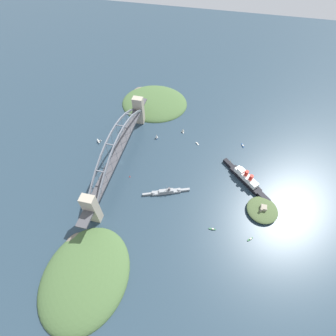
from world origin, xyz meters
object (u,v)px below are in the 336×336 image
(harbor_arch_bridge, at_px, (119,150))
(small_boat_1, at_px, (243,145))
(small_boat_4, at_px, (157,136))
(naval_cruiser, at_px, (167,192))
(ocean_liner, at_px, (246,179))
(small_boat_5, at_px, (183,130))
(channel_marker_buoy, at_px, (130,176))
(seaplane_taxiing_near_bridge, at_px, (99,141))
(fort_island_mid_harbor, at_px, (262,210))
(small_boat_3, at_px, (250,239))
(small_boat_0, at_px, (197,144))
(small_boat_2, at_px, (212,229))

(harbor_arch_bridge, relative_size, small_boat_1, 26.14)
(small_boat_4, bearing_deg, naval_cruiser, 22.18)
(ocean_liner, distance_m, small_boat_5, 146.52)
(channel_marker_buoy, bearing_deg, seaplane_taxiing_near_bridge, -128.17)
(naval_cruiser, relative_size, small_boat_5, 8.27)
(fort_island_mid_harbor, distance_m, small_boat_3, 49.33)
(fort_island_mid_harbor, height_order, small_boat_4, fort_island_mid_harbor)
(naval_cruiser, relative_size, small_boat_3, 9.37)
(naval_cruiser, distance_m, small_boat_4, 118.95)
(harbor_arch_bridge, distance_m, small_boat_3, 233.40)
(fort_island_mid_harbor, bearing_deg, small_boat_5, -133.80)
(ocean_liner, bearing_deg, small_boat_4, -110.68)
(seaplane_taxiing_near_bridge, bearing_deg, small_boat_0, 101.65)
(small_boat_2, bearing_deg, fort_island_mid_harbor, 123.67)
(small_boat_0, xyz_separation_m, small_boat_4, (2.65, -74.44, 3.89))
(harbor_arch_bridge, height_order, ocean_liner, harbor_arch_bridge)
(naval_cruiser, relative_size, channel_marker_buoy, 25.12)
(fort_island_mid_harbor, xyz_separation_m, small_boat_0, (-112.47, -111.80, -3.49))
(small_boat_3, bearing_deg, fort_island_mid_harbor, 162.29)
(fort_island_mid_harbor, xyz_separation_m, small_boat_4, (-109.82, -186.23, 0.40))
(small_boat_2, bearing_deg, naval_cruiser, -120.19)
(small_boat_0, bearing_deg, small_boat_4, -87.96)
(fort_island_mid_harbor, height_order, small_boat_0, fort_island_mid_harbor)
(fort_island_mid_harbor, bearing_deg, small_boat_4, -120.53)
(small_boat_3, xyz_separation_m, small_boat_5, (-183.85, -127.84, 3.05))
(naval_cruiser, xyz_separation_m, fort_island_mid_harbor, (-0.32, 141.34, 1.29))
(naval_cruiser, xyz_separation_m, seaplane_taxiing_near_bridge, (-77.16, -143.25, -0.89))
(small_boat_0, relative_size, small_boat_2, 0.73)
(ocean_liner, bearing_deg, fort_island_mid_harbor, 27.44)
(small_boat_0, distance_m, small_boat_5, 39.64)
(small_boat_5, distance_m, channel_marker_buoy, 137.31)
(small_boat_1, relative_size, channel_marker_buoy, 3.77)
(seaplane_taxiing_near_bridge, relative_size, small_boat_3, 1.29)
(ocean_liner, bearing_deg, small_boat_3, 6.27)
(small_boat_0, height_order, small_boat_3, small_boat_3)
(small_boat_1, bearing_deg, harbor_arch_bridge, -66.53)
(small_boat_5, bearing_deg, channel_marker_buoy, -27.45)
(ocean_liner, height_order, fort_island_mid_harbor, ocean_liner)
(channel_marker_buoy, bearing_deg, harbor_arch_bridge, -137.91)
(small_boat_2, distance_m, channel_marker_buoy, 151.96)
(fort_island_mid_harbor, distance_m, seaplane_taxiing_near_bridge, 294.79)
(fort_island_mid_harbor, bearing_deg, small_boat_3, -17.71)
(fort_island_mid_harbor, height_order, small_boat_3, fort_island_mid_harbor)
(small_boat_4, bearing_deg, fort_island_mid_harbor, 59.47)
(ocean_liner, distance_m, seaplane_taxiing_near_bridge, 260.56)
(harbor_arch_bridge, xyz_separation_m, ocean_liner, (-8.39, 203.74, -23.93))
(naval_cruiser, xyz_separation_m, small_boat_4, (-110.14, -44.89, 1.69))
(small_boat_1, xyz_separation_m, small_boat_4, (16.39, -153.74, 3.88))
(harbor_arch_bridge, distance_m, channel_marker_buoy, 45.19)
(small_boat_3, relative_size, small_boat_5, 0.88)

